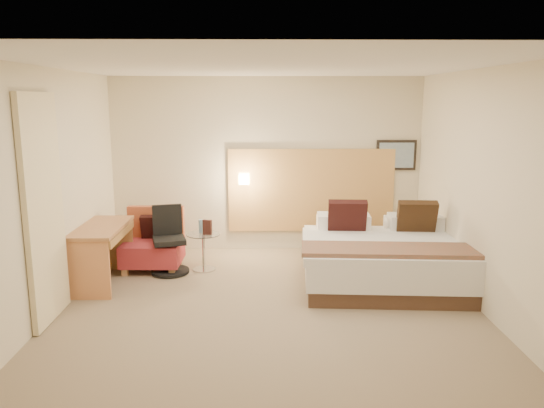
{
  "coord_description": "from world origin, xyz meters",
  "views": [
    {
      "loc": [
        -0.07,
        -5.72,
        2.36
      ],
      "look_at": [
        0.05,
        0.55,
        1.11
      ],
      "focal_mm": 35.0,
      "sensor_mm": 36.0,
      "label": 1
    }
  ],
  "objects_px": {
    "side_table": "(204,250)",
    "desk_chair": "(169,246)",
    "desk": "(103,238)",
    "lounge_chair": "(153,245)",
    "bed": "(384,256)"
  },
  "relations": [
    {
      "from": "side_table",
      "to": "desk_chair",
      "type": "xyz_separation_m",
      "value": [
        -0.46,
        -0.09,
        0.09
      ]
    },
    {
      "from": "desk",
      "to": "desk_chair",
      "type": "relative_size",
      "value": 1.34
    },
    {
      "from": "side_table",
      "to": "desk",
      "type": "distance_m",
      "value": 1.37
    },
    {
      "from": "side_table",
      "to": "desk_chair",
      "type": "height_order",
      "value": "desk_chair"
    },
    {
      "from": "desk",
      "to": "side_table",
      "type": "bearing_deg",
      "value": 23.26
    },
    {
      "from": "side_table",
      "to": "desk",
      "type": "bearing_deg",
      "value": -156.74
    },
    {
      "from": "lounge_chair",
      "to": "side_table",
      "type": "relative_size",
      "value": 1.41
    },
    {
      "from": "lounge_chair",
      "to": "desk",
      "type": "bearing_deg",
      "value": -128.18
    },
    {
      "from": "lounge_chair",
      "to": "desk_chair",
      "type": "height_order",
      "value": "desk_chair"
    },
    {
      "from": "bed",
      "to": "desk_chair",
      "type": "bearing_deg",
      "value": 172.18
    },
    {
      "from": "side_table",
      "to": "desk_chair",
      "type": "relative_size",
      "value": 0.65
    },
    {
      "from": "desk",
      "to": "lounge_chair",
      "type": "bearing_deg",
      "value": 51.82
    },
    {
      "from": "bed",
      "to": "lounge_chair",
      "type": "relative_size",
      "value": 2.65
    },
    {
      "from": "bed",
      "to": "side_table",
      "type": "bearing_deg",
      "value": 168.6
    },
    {
      "from": "bed",
      "to": "desk_chair",
      "type": "relative_size",
      "value": 2.45
    }
  ]
}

